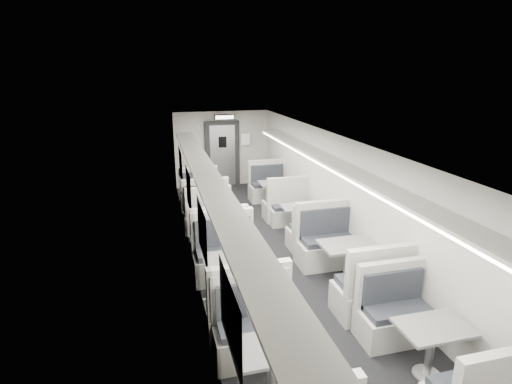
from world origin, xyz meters
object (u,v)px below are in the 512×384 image
booth_left_b (212,226)px  booth_right_d (430,351)px  booth_left_a (203,205)px  booth_right_c (347,265)px  booth_right_a (276,195)px  booth_left_c (234,280)px  vestibule_door (223,154)px  passenger (213,198)px  booth_right_b (299,220)px  booth_left_d (271,374)px  exit_sign (224,117)px

booth_left_b → booth_right_d: (2.00, -4.58, -0.03)m
booth_left_b → booth_left_a: bearing=90.0°
booth_right_c → booth_right_d: size_ratio=1.12×
booth_right_a → booth_left_a: bearing=-171.7°
booth_left_b → booth_right_c: size_ratio=0.97×
booth_right_d → booth_left_c: bearing=132.4°
booth_left_b → booth_right_a: booth_left_b is taller
vestibule_door → passenger: bearing=-103.2°
booth_left_a → booth_right_c: bearing=-62.9°
booth_right_c → booth_right_d: booth_right_c is taller
booth_left_b → booth_right_c: (2.00, -2.35, 0.01)m
booth_right_a → booth_right_b: size_ratio=1.08×
booth_left_d → vestibule_door: bearing=83.6°
booth_left_b → booth_right_b: (2.00, 0.01, -0.05)m
booth_left_b → booth_right_a: size_ratio=1.04×
booth_left_b → booth_right_c: booth_right_c is taller
booth_left_b → booth_right_d: 5.00m
booth_left_b → booth_right_b: booth_left_b is taller
booth_left_d → booth_right_d: 2.00m
booth_left_a → booth_right_a: 2.02m
booth_left_c → booth_right_d: 2.96m
booth_left_b → booth_left_c: bearing=-90.0°
booth_left_a → booth_right_b: size_ratio=1.06×
booth_left_b → booth_right_d: booth_left_b is taller
booth_left_b → booth_left_c: 2.39m
booth_right_c → vestibule_door: size_ratio=1.10×
passenger → booth_left_d: bearing=-90.7°
booth_right_a → booth_right_c: bearing=-90.0°
booth_left_a → vestibule_door: size_ratio=1.01×
booth_left_a → passenger: bearing=-77.5°
booth_right_a → booth_right_b: 1.83m
booth_right_b → passenger: bearing=155.6°
booth_left_a → booth_right_b: bearing=-37.6°
booth_left_a → booth_left_d: bearing=-90.0°
passenger → vestibule_door: vestibule_door is taller
booth_right_a → booth_right_c: size_ratio=0.93×
booth_right_d → passenger: passenger is taller
booth_right_b → passenger: size_ratio=1.30×
booth_right_d → booth_left_d: bearing=177.5°
booth_left_b → booth_right_d: size_ratio=1.09×
booth_right_d → passenger: (-1.84, 5.43, 0.40)m
booth_right_a → vestibule_door: vestibule_door is taller
booth_right_d → exit_sign: size_ratio=3.34×
booth_right_a → passenger: passenger is taller
exit_sign → booth_right_b: bearing=-75.7°
booth_right_a → exit_sign: size_ratio=3.47×
booth_right_c → exit_sign: bearing=99.0°
booth_left_c → booth_right_c: 2.00m
booth_left_c → passenger: passenger is taller
booth_right_d → vestibule_door: vestibule_door is taller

